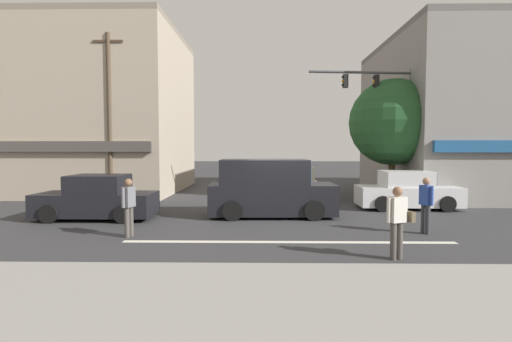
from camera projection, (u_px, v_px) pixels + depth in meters
ground_plane at (282, 219)px, 14.26m from camera, size 120.00×120.00×0.00m
lane_marking_stripe at (289, 242)px, 10.76m from camera, size 9.00×0.24×0.01m
sidewalk_curb at (311, 319)px, 5.77m from camera, size 40.00×5.00×0.16m
building_left_block at (68, 112)px, 23.56m from camera, size 13.25×9.85×9.25m
building_right_corner at (511, 117)px, 21.96m from camera, size 13.88×11.25×8.45m
street_tree at (393, 122)px, 18.94m from camera, size 4.10×4.10×5.80m
utility_pole_near_left at (110, 115)px, 18.72m from camera, size 1.40×0.22×7.89m
traffic_light_mast at (391, 112)px, 18.27m from camera, size 4.87×0.66×6.20m
sedan_crossing_center at (298, 183)px, 20.54m from camera, size 1.99×4.15×1.58m
sedan_waiting_far at (97, 199)px, 14.21m from camera, size 4.11×1.89×1.58m
van_parked_curbside at (270, 189)px, 14.75m from camera, size 4.64×2.13×2.11m
sedan_crossing_leftbound at (407, 192)px, 16.60m from camera, size 4.12×1.91×1.58m
pedestrian_foreground_with_bag at (398, 218)px, 9.05m from camera, size 0.69×0.41×1.67m
pedestrian_mid_crossing at (129, 204)px, 11.36m from camera, size 0.32×0.55×1.67m
pedestrian_far_side at (426, 202)px, 11.76m from camera, size 0.32×0.55×1.67m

